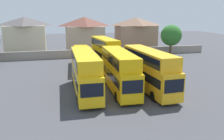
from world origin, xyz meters
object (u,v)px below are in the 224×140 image
bus_1 (85,71)px  tree_behind_wall (171,35)px  bus_2 (119,69)px  house_terrace_right (136,34)px  bus_5 (105,51)px  house_terrace_centre (85,34)px  bus_3 (149,68)px  house_terrace_left (26,35)px  bus_4 (82,57)px

bus_1 → tree_behind_wall: bearing=134.7°
bus_2 → house_terrace_right: 33.56m
bus_5 → house_terrace_centre: (-1.21, 18.14, 1.51)m
bus_3 → house_terrace_right: (9.56, 31.41, 1.48)m
house_terrace_left → house_terrace_right: (27.05, -0.46, -0.11)m
bus_5 → bus_3: bearing=5.1°
house_terrace_right → tree_behind_wall: house_terrace_right is taller
house_terrace_centre → house_terrace_right: house_terrace_centre is taller
bus_1 → house_terrace_left: house_terrace_left is taller
bus_1 → house_terrace_left: (-9.69, 31.10, 1.63)m
bus_5 → house_terrace_centre: size_ratio=1.13×
tree_behind_wall → bus_5: bearing=-155.2°
bus_3 → tree_behind_wall: size_ratio=1.70×
bus_1 → house_terrace_centre: (4.17, 31.44, 1.62)m
bus_1 → tree_behind_wall: (22.45, 21.18, 1.79)m
bus_3 → house_terrace_left: bearing=-153.6°
house_terrace_right → bus_5: bearing=-124.6°
bus_4 → tree_behind_wall: size_ratio=1.70×
bus_1 → bus_3: bearing=85.8°
house_terrace_left → house_terrace_right: house_terrace_left is taller
bus_2 → bus_3: bus_3 is taller
house_terrace_left → bus_1: bearing=-72.7°
house_terrace_left → bus_3: bearing=-61.2°
bus_2 → bus_4: size_ratio=0.95×
bus_3 → tree_behind_wall: tree_behind_wall is taller
bus_2 → house_terrace_left: size_ratio=1.21×
bus_3 → house_terrace_centre: house_terrace_centre is taller
bus_1 → house_terrace_centre: bearing=173.9°
bus_2 → tree_behind_wall: (18.28, 21.36, 1.80)m
bus_2 → bus_3: bearing=83.1°
bus_4 → house_terrace_right: bearing=141.8°
house_terrace_left → tree_behind_wall: size_ratio=1.34×
bus_1 → bus_5: bearing=159.4°
bus_2 → bus_5: bearing=177.1°
bus_2 → bus_5: (1.20, 13.47, 0.12)m
bus_5 → house_terrace_left: bearing=-144.5°
house_terrace_right → house_terrace_centre: bearing=176.6°
house_terrace_centre → tree_behind_wall: (18.28, -10.26, 0.17)m
bus_4 → tree_behind_wall: tree_behind_wall is taller
bus_1 → house_terrace_right: 35.26m
bus_4 → house_terrace_left: 21.19m
bus_1 → bus_5: bus_5 is taller
bus_2 → house_terrace_centre: 31.66m
bus_2 → tree_behind_wall: bearing=141.7°
bus_5 → bus_4: bearing=-92.1°
bus_1 → house_terrace_right: bearing=151.9°
bus_4 → house_terrace_left: size_ratio=1.27×
tree_behind_wall → bus_2: bearing=-130.6°
house_terrace_left → bus_5: bearing=-49.8°
bus_4 → tree_behind_wall: bearing=115.2°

